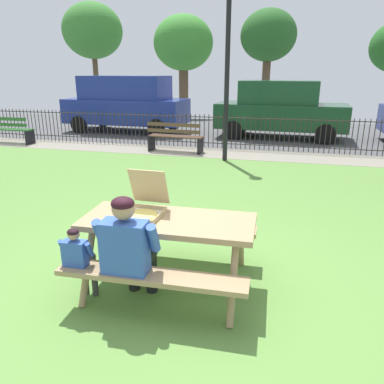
# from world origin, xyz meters

# --- Properties ---
(ground) EXTENTS (28.00, 11.56, 0.02)m
(ground) POSITION_xyz_m (0.00, 1.78, -0.01)
(ground) COLOR #619041
(cobblestone_walkway) EXTENTS (28.00, 1.40, 0.01)m
(cobblestone_walkway) POSITION_xyz_m (0.00, 6.86, -0.00)
(cobblestone_walkway) COLOR gray
(street_asphalt) EXTENTS (28.00, 7.01, 0.01)m
(street_asphalt) POSITION_xyz_m (0.00, 11.06, -0.01)
(street_asphalt) COLOR #515154
(picnic_table_foreground) EXTENTS (1.85, 1.54, 0.79)m
(picnic_table_foreground) POSITION_xyz_m (0.03, -0.07, 0.60)
(picnic_table_foreground) COLOR #A1825C
(picnic_table_foreground) RESTS_ON ground
(pizza_box_open) EXTENTS (0.44, 0.53, 0.47)m
(pizza_box_open) POSITION_xyz_m (-0.26, -0.01, 0.86)
(pizza_box_open) COLOR tan
(pizza_box_open) RESTS_ON picnic_table_foreground
(adult_at_table) EXTENTS (0.62, 0.60, 1.19)m
(adult_at_table) POSITION_xyz_m (-0.19, -0.58, 0.66)
(adult_at_table) COLOR black
(adult_at_table) RESTS_ON ground
(child_at_table) EXTENTS (0.33, 0.32, 0.84)m
(child_at_table) POSITION_xyz_m (-0.70, -0.62, 0.51)
(child_at_table) COLOR #3C3C3C
(child_at_table) RESTS_ON ground
(iron_fence_streetside) EXTENTS (19.78, 0.03, 1.01)m
(iron_fence_streetside) POSITION_xyz_m (0.00, 7.56, 0.51)
(iron_fence_streetside) COLOR #2D2823
(iron_fence_streetside) RESTS_ON ground
(park_bench_left) EXTENTS (1.60, 0.47, 0.85)m
(park_bench_left) POSITION_xyz_m (-7.58, 6.72, 0.42)
(park_bench_left) COLOR #2A5D2A
(park_bench_left) RESTS_ON ground
(park_bench_center) EXTENTS (1.63, 0.58, 0.85)m
(park_bench_center) POSITION_xyz_m (-1.94, 6.72, 0.42)
(park_bench_center) COLOR brown
(park_bench_center) RESTS_ON ground
(lamp_post_walkway) EXTENTS (0.28, 0.28, 4.26)m
(lamp_post_walkway) POSITION_xyz_m (-0.36, 5.99, 2.58)
(lamp_post_walkway) COLOR black
(lamp_post_walkway) RESTS_ON ground
(parked_car_far_left) EXTENTS (4.66, 2.07, 2.08)m
(parked_car_far_left) POSITION_xyz_m (-4.85, 9.96, 1.10)
(parked_car_far_left) COLOR navy
(parked_car_far_left) RESTS_ON ground
(parked_car_left) EXTENTS (4.49, 2.10, 1.94)m
(parked_car_left) POSITION_xyz_m (0.90, 9.96, 1.01)
(parked_car_left) COLOR #184627
(parked_car_left) RESTS_ON ground
(far_tree_left) EXTENTS (3.25, 3.25, 5.81)m
(far_tree_left) POSITION_xyz_m (-9.53, 16.51, 4.33)
(far_tree_left) COLOR brown
(far_tree_left) RESTS_ON ground
(far_tree_midleft) EXTENTS (3.09, 3.09, 5.04)m
(far_tree_midleft) POSITION_xyz_m (-4.38, 16.51, 3.59)
(far_tree_midleft) COLOR brown
(far_tree_midleft) RESTS_ON ground
(far_tree_center) EXTENTS (2.74, 2.74, 5.15)m
(far_tree_center) POSITION_xyz_m (-0.04, 16.51, 3.86)
(far_tree_center) COLOR brown
(far_tree_center) RESTS_ON ground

